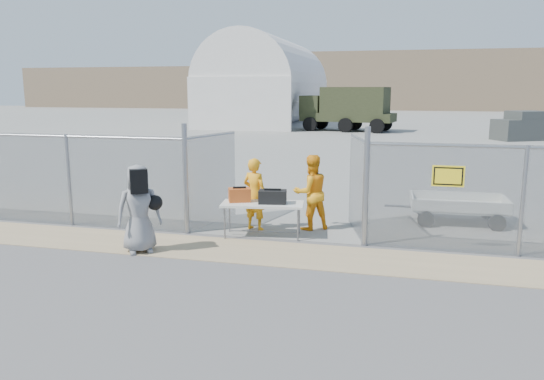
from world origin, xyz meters
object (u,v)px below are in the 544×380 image
(utility_trailer, at_px, (458,209))
(visitor, at_px, (139,209))
(folding_table, at_px, (263,220))
(security_worker_left, at_px, (255,194))
(security_worker_right, at_px, (311,192))

(utility_trailer, bearing_deg, visitor, -149.59)
(folding_table, relative_size, visitor, 1.01)
(utility_trailer, bearing_deg, security_worker_left, -160.35)
(folding_table, relative_size, security_worker_left, 1.06)
(visitor, height_order, utility_trailer, visitor)
(folding_table, bearing_deg, security_worker_right, 35.07)
(security_worker_left, bearing_deg, utility_trailer, -139.85)
(folding_table, relative_size, security_worker_right, 1.02)
(security_worker_right, bearing_deg, visitor, 7.45)
(folding_table, height_order, visitor, visitor)
(folding_table, xyz_separation_m, utility_trailer, (4.33, 2.37, -0.03))
(utility_trailer, bearing_deg, folding_table, -153.29)
(security_worker_left, relative_size, security_worker_right, 0.96)
(folding_table, bearing_deg, utility_trailer, 20.01)
(security_worker_left, xyz_separation_m, visitor, (-1.77, -2.23, 0.05))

